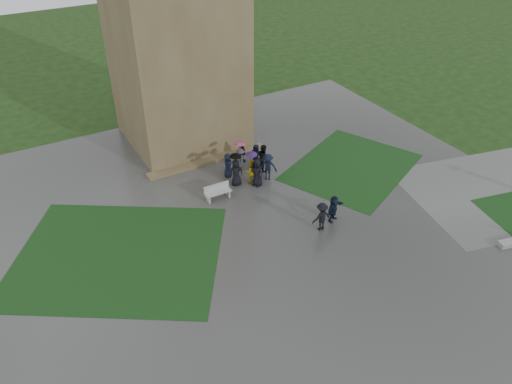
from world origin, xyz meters
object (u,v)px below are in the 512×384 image
pedestrian_near (322,217)px  tower (173,19)px  bench (218,192)px  pedestrian_mid (334,209)px

pedestrian_near → tower: bearing=-79.7°
bench → pedestrian_near: (3.88, -5.79, 0.39)m
bench → pedestrian_near: bearing=-55.4°
tower → pedestrian_mid: tower is taller
tower → bench: size_ratio=10.39×
bench → pedestrian_mid: size_ratio=1.02×
pedestrian_mid → tower: bearing=81.4°
bench → pedestrian_near: 6.98m
bench → tower: bearing=82.1°
pedestrian_near → bench: bearing=-55.7°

